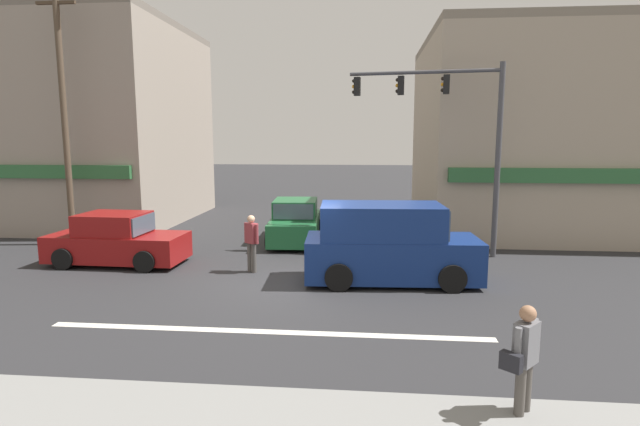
{
  "coord_description": "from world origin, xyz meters",
  "views": [
    {
      "loc": [
        1.94,
        -12.9,
        3.85
      ],
      "look_at": [
        0.56,
        2.0,
        1.6
      ],
      "focal_mm": 28.0,
      "sensor_mm": 36.0,
      "label": 1
    }
  ],
  "objects_px": {
    "street_tree": "(478,130)",
    "van_crossing_leftbound": "(388,245)",
    "pedestrian_mid_crossing": "(251,240)",
    "utility_pole_near_left": "(64,118)",
    "traffic_light_mast": "(457,124)",
    "sedan_waiting_far": "(117,241)",
    "sedan_parked_curbside": "(295,223)",
    "pedestrian_foreground_with_bag": "(524,358)"
  },
  "relations": [
    {
      "from": "pedestrian_foreground_with_bag",
      "to": "sedan_waiting_far",
      "type": "bearing_deg",
      "value": 141.04
    },
    {
      "from": "street_tree",
      "to": "van_crossing_leftbound",
      "type": "height_order",
      "value": "street_tree"
    },
    {
      "from": "traffic_light_mast",
      "to": "pedestrian_foreground_with_bag",
      "type": "relative_size",
      "value": 3.71
    },
    {
      "from": "traffic_light_mast",
      "to": "pedestrian_foreground_with_bag",
      "type": "distance_m",
      "value": 10.65
    },
    {
      "from": "van_crossing_leftbound",
      "to": "pedestrian_mid_crossing",
      "type": "relative_size",
      "value": 2.81
    },
    {
      "from": "sedan_waiting_far",
      "to": "van_crossing_leftbound",
      "type": "xyz_separation_m",
      "value": [
        8.23,
        -1.17,
        0.29
      ]
    },
    {
      "from": "sedan_parked_curbside",
      "to": "pedestrian_foreground_with_bag",
      "type": "bearing_deg",
      "value": -67.96
    },
    {
      "from": "van_crossing_leftbound",
      "to": "pedestrian_foreground_with_bag",
      "type": "xyz_separation_m",
      "value": [
        1.51,
        -6.71,
        -0.05
      ]
    },
    {
      "from": "street_tree",
      "to": "sedan_waiting_far",
      "type": "distance_m",
      "value": 13.55
    },
    {
      "from": "sedan_parked_curbside",
      "to": "sedan_waiting_far",
      "type": "bearing_deg",
      "value": -142.36
    },
    {
      "from": "utility_pole_near_left",
      "to": "sedan_parked_curbside",
      "type": "bearing_deg",
      "value": 8.88
    },
    {
      "from": "sedan_parked_curbside",
      "to": "pedestrian_mid_crossing",
      "type": "bearing_deg",
      "value": -98.35
    },
    {
      "from": "utility_pole_near_left",
      "to": "sedan_waiting_far",
      "type": "bearing_deg",
      "value": -40.53
    },
    {
      "from": "utility_pole_near_left",
      "to": "pedestrian_mid_crossing",
      "type": "relative_size",
      "value": 5.29
    },
    {
      "from": "van_crossing_leftbound",
      "to": "pedestrian_mid_crossing",
      "type": "distance_m",
      "value": 3.94
    },
    {
      "from": "van_crossing_leftbound",
      "to": "pedestrian_foreground_with_bag",
      "type": "relative_size",
      "value": 2.81
    },
    {
      "from": "street_tree",
      "to": "pedestrian_mid_crossing",
      "type": "xyz_separation_m",
      "value": [
        -7.54,
        -6.09,
        -3.22
      ]
    },
    {
      "from": "utility_pole_near_left",
      "to": "pedestrian_foreground_with_bag",
      "type": "distance_m",
      "value": 16.92
    },
    {
      "from": "traffic_light_mast",
      "to": "sedan_waiting_far",
      "type": "distance_m",
      "value": 11.31
    },
    {
      "from": "traffic_light_mast",
      "to": "utility_pole_near_left",
      "type": "bearing_deg",
      "value": 178.35
    },
    {
      "from": "street_tree",
      "to": "traffic_light_mast",
      "type": "height_order",
      "value": "traffic_light_mast"
    },
    {
      "from": "utility_pole_near_left",
      "to": "pedestrian_foreground_with_bag",
      "type": "relative_size",
      "value": 5.29
    },
    {
      "from": "utility_pole_near_left",
      "to": "pedestrian_foreground_with_bag",
      "type": "bearing_deg",
      "value": -39.34
    },
    {
      "from": "utility_pole_near_left",
      "to": "traffic_light_mast",
      "type": "xyz_separation_m",
      "value": [
        13.53,
        -0.39,
        -0.27
      ]
    },
    {
      "from": "pedestrian_foreground_with_bag",
      "to": "street_tree",
      "type": "bearing_deg",
      "value": 80.94
    },
    {
      "from": "traffic_light_mast",
      "to": "street_tree",
      "type": "bearing_deg",
      "value": 67.38
    },
    {
      "from": "traffic_light_mast",
      "to": "pedestrian_mid_crossing",
      "type": "height_order",
      "value": "traffic_light_mast"
    },
    {
      "from": "van_crossing_leftbound",
      "to": "utility_pole_near_left",
      "type": "bearing_deg",
      "value": 161.53
    },
    {
      "from": "van_crossing_leftbound",
      "to": "traffic_light_mast",
      "type": "bearing_deg",
      "value": 56.16
    },
    {
      "from": "sedan_parked_curbside",
      "to": "van_crossing_leftbound",
      "type": "relative_size",
      "value": 0.9
    },
    {
      "from": "pedestrian_mid_crossing",
      "to": "utility_pole_near_left",
      "type": "bearing_deg",
      "value": 156.83
    },
    {
      "from": "traffic_light_mast",
      "to": "pedestrian_mid_crossing",
      "type": "relative_size",
      "value": 3.71
    },
    {
      "from": "van_crossing_leftbound",
      "to": "pedestrian_mid_crossing",
      "type": "xyz_separation_m",
      "value": [
        -3.89,
        0.61,
        -0.06
      ]
    },
    {
      "from": "sedan_waiting_far",
      "to": "van_crossing_leftbound",
      "type": "height_order",
      "value": "van_crossing_leftbound"
    },
    {
      "from": "street_tree",
      "to": "utility_pole_near_left",
      "type": "bearing_deg",
      "value": -168.88
    },
    {
      "from": "utility_pole_near_left",
      "to": "sedan_waiting_far",
      "type": "relative_size",
      "value": 2.13
    },
    {
      "from": "street_tree",
      "to": "van_crossing_leftbound",
      "type": "bearing_deg",
      "value": -118.57
    },
    {
      "from": "traffic_light_mast",
      "to": "sedan_parked_curbside",
      "type": "bearing_deg",
      "value": 163.37
    },
    {
      "from": "utility_pole_near_left",
      "to": "pedestrian_mid_crossing",
      "type": "distance_m",
      "value": 8.81
    },
    {
      "from": "pedestrian_foreground_with_bag",
      "to": "utility_pole_near_left",
      "type": "bearing_deg",
      "value": 140.66
    },
    {
      "from": "traffic_light_mast",
      "to": "sedan_waiting_far",
      "type": "relative_size",
      "value": 1.49
    },
    {
      "from": "traffic_light_mast",
      "to": "pedestrian_mid_crossing",
      "type": "bearing_deg",
      "value": -155.76
    }
  ]
}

